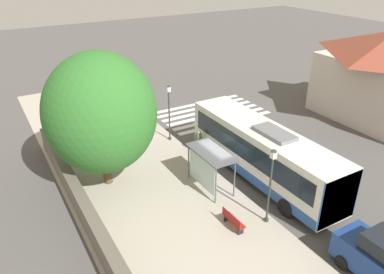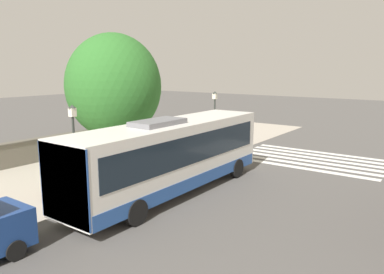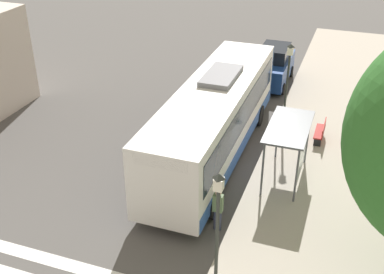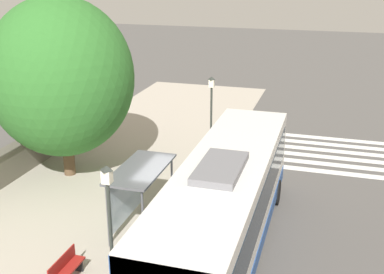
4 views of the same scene
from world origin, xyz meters
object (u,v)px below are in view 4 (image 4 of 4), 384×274
Objects in this scene: pedestrian at (213,167)px; bench at (66,269)px; shade_tree at (61,78)px; street_lamp_far at (110,225)px; street_lamp_near at (211,113)px; bus_shelter at (137,178)px; bus at (225,203)px.

pedestrian is 1.12× the size of bench.
bench is at bearing -60.71° from shade_tree.
shade_tree reaches higher than street_lamp_far.
bus_shelter is at bearing -97.99° from street_lamp_near.
bench is (-2.62, -7.59, -0.51)m from pedestrian.
bus_shelter is 2.17× the size of bench.
street_lamp_near is 10.88m from street_lamp_far.
shade_tree is at bearing -176.51° from pedestrian.
bus is at bearing 54.87° from street_lamp_far.
bus is at bearing -27.24° from shade_tree.
bus_shelter is (-3.34, 0.70, 0.14)m from bus.
bus is 2.70× the size of street_lamp_far.
bus_shelter is 4.03m from bench.
shade_tree is (-4.89, 3.54, 2.56)m from bus_shelter.
pedestrian is 3.32m from street_lamp_near.
bus_shelter is 4.25m from street_lamp_far.
bus is at bearing -71.10° from pedestrian.
street_lamp_near is at bearing 107.74° from bus.
shade_tree reaches higher than pedestrian.
bus_shelter is 4.43m from pedestrian.
bus_shelter is 6.87m from street_lamp_near.
pedestrian is at bearing 70.98° from bench.
pedestrian is 8.24m from street_lamp_far.
pedestrian is at bearing 3.49° from shade_tree.
shade_tree reaches higher than bus_shelter.
bench is at bearing -109.02° from pedestrian.
bench is at bearing -103.32° from bus_shelter.
bench is at bearing -99.87° from street_lamp_near.
pedestrian is at bearing -74.18° from street_lamp_near.
street_lamp_far is (1.81, -0.46, 2.05)m from bench.
street_lamp_far is at bearing -90.03° from street_lamp_near.
street_lamp_far is at bearing -95.73° from pedestrian.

